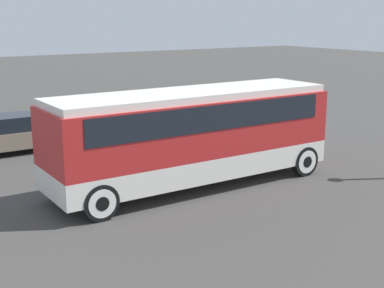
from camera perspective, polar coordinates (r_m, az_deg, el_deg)
The scene contains 5 objects.
ground_plane at distance 17.16m, azimuth -0.00°, elevation -4.47°, with size 120.00×120.00×0.00m, color #423F3D.
tour_bus at distance 16.74m, azimuth 0.27°, elevation 1.57°, with size 9.28×2.61×3.06m.
parked_car_near at distance 23.65m, azimuth -3.86°, elevation 2.31°, with size 4.52×1.82×1.44m.
parked_car_mid at distance 22.28m, azimuth -19.09°, elevation 0.96°, with size 4.53×1.82×1.50m.
parked_car_far at distance 25.76m, azimuth -5.56°, elevation 3.10°, with size 4.29×1.89×1.34m.
Camera 1 is at (-9.00, -13.62, 5.29)m, focal length 50.00 mm.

